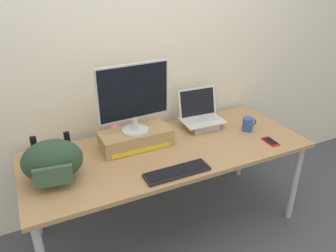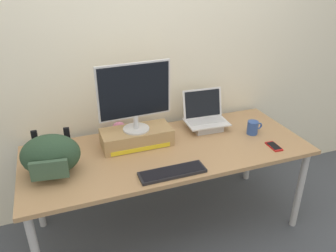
{
  "view_description": "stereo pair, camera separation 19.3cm",
  "coord_description": "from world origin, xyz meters",
  "px_view_note": "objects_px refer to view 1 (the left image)",
  "views": [
    {
      "loc": [
        -0.89,
        -1.85,
        1.91
      ],
      "look_at": [
        0.0,
        0.0,
        0.9
      ],
      "focal_mm": 35.39,
      "sensor_mm": 36.0,
      "label": 1
    },
    {
      "loc": [
        -0.71,
        -1.93,
        1.91
      ],
      "look_at": [
        0.0,
        0.0,
        0.9
      ],
      "focal_mm": 35.39,
      "sensor_mm": 36.0,
      "label": 2
    }
  ],
  "objects_px": {
    "open_laptop": "(201,120)",
    "plush_toy": "(116,131)",
    "cell_phone": "(270,141)",
    "external_keyboard": "(177,172)",
    "messenger_backpack": "(53,161)",
    "toner_box_yellow": "(136,139)",
    "desktop_monitor": "(134,96)",
    "coffee_mug": "(248,124)"
  },
  "relations": [
    {
      "from": "open_laptop",
      "to": "plush_toy",
      "type": "xyz_separation_m",
      "value": [
        -0.68,
        0.12,
        -0.01
      ]
    },
    {
      "from": "external_keyboard",
      "to": "messenger_backpack",
      "type": "xyz_separation_m",
      "value": [
        -0.7,
        0.27,
        0.12
      ]
    },
    {
      "from": "external_keyboard",
      "to": "coffee_mug",
      "type": "xyz_separation_m",
      "value": [
        0.78,
        0.3,
        0.04
      ]
    },
    {
      "from": "desktop_monitor",
      "to": "cell_phone",
      "type": "relative_size",
      "value": 3.7
    },
    {
      "from": "desktop_monitor",
      "to": "open_laptop",
      "type": "relative_size",
      "value": 1.52
    },
    {
      "from": "messenger_backpack",
      "to": "coffee_mug",
      "type": "relative_size",
      "value": 3.08
    },
    {
      "from": "toner_box_yellow",
      "to": "coffee_mug",
      "type": "xyz_separation_m",
      "value": [
        0.89,
        -0.14,
        -0.01
      ]
    },
    {
      "from": "desktop_monitor",
      "to": "external_keyboard",
      "type": "bearing_deg",
      "value": -78.89
    },
    {
      "from": "desktop_monitor",
      "to": "messenger_backpack",
      "type": "distance_m",
      "value": 0.67
    },
    {
      "from": "external_keyboard",
      "to": "messenger_backpack",
      "type": "height_order",
      "value": "messenger_backpack"
    },
    {
      "from": "open_laptop",
      "to": "messenger_backpack",
      "type": "distance_m",
      "value": 1.21
    },
    {
      "from": "toner_box_yellow",
      "to": "open_laptop",
      "type": "distance_m",
      "value": 0.6
    },
    {
      "from": "messenger_backpack",
      "to": "coffee_mug",
      "type": "bearing_deg",
      "value": 8.87
    },
    {
      "from": "external_keyboard",
      "to": "messenger_backpack",
      "type": "bearing_deg",
      "value": 159.32
    },
    {
      "from": "open_laptop",
      "to": "plush_toy",
      "type": "distance_m",
      "value": 0.69
    },
    {
      "from": "external_keyboard",
      "to": "cell_phone",
      "type": "height_order",
      "value": "external_keyboard"
    },
    {
      "from": "open_laptop",
      "to": "desktop_monitor",
      "type": "bearing_deg",
      "value": -169.59
    },
    {
      "from": "toner_box_yellow",
      "to": "desktop_monitor",
      "type": "height_order",
      "value": "desktop_monitor"
    },
    {
      "from": "open_laptop",
      "to": "cell_phone",
      "type": "height_order",
      "value": "open_laptop"
    },
    {
      "from": "messenger_backpack",
      "to": "cell_phone",
      "type": "height_order",
      "value": "messenger_backpack"
    },
    {
      "from": "open_laptop",
      "to": "coffee_mug",
      "type": "bearing_deg",
      "value": -33.36
    },
    {
      "from": "messenger_backpack",
      "to": "cell_phone",
      "type": "distance_m",
      "value": 1.53
    },
    {
      "from": "toner_box_yellow",
      "to": "messenger_backpack",
      "type": "relative_size",
      "value": 1.3
    },
    {
      "from": "external_keyboard",
      "to": "cell_phone",
      "type": "bearing_deg",
      "value": 4.52
    },
    {
      "from": "toner_box_yellow",
      "to": "open_laptop",
      "type": "bearing_deg",
      "value": 7.39
    },
    {
      "from": "open_laptop",
      "to": "plush_toy",
      "type": "bearing_deg",
      "value": 172.55
    },
    {
      "from": "messenger_backpack",
      "to": "plush_toy",
      "type": "bearing_deg",
      "value": 44.0
    },
    {
      "from": "toner_box_yellow",
      "to": "desktop_monitor",
      "type": "relative_size",
      "value": 0.97
    },
    {
      "from": "desktop_monitor",
      "to": "cell_phone",
      "type": "bearing_deg",
      "value": -25.24
    },
    {
      "from": "messenger_backpack",
      "to": "plush_toy",
      "type": "relative_size",
      "value": 3.7
    },
    {
      "from": "desktop_monitor",
      "to": "plush_toy",
      "type": "relative_size",
      "value": 4.93
    },
    {
      "from": "plush_toy",
      "to": "external_keyboard",
      "type": "bearing_deg",
      "value": -73.05
    },
    {
      "from": "desktop_monitor",
      "to": "coffee_mug",
      "type": "distance_m",
      "value": 0.96
    },
    {
      "from": "desktop_monitor",
      "to": "cell_phone",
      "type": "height_order",
      "value": "desktop_monitor"
    },
    {
      "from": "cell_phone",
      "to": "open_laptop",
      "type": "bearing_deg",
      "value": 128.62
    },
    {
      "from": "cell_phone",
      "to": "plush_toy",
      "type": "distance_m",
      "value": 1.16
    },
    {
      "from": "toner_box_yellow",
      "to": "plush_toy",
      "type": "xyz_separation_m",
      "value": [
        -0.08,
        0.2,
        -0.01
      ]
    },
    {
      "from": "toner_box_yellow",
      "to": "plush_toy",
      "type": "relative_size",
      "value": 4.81
    },
    {
      "from": "desktop_monitor",
      "to": "coffee_mug",
      "type": "bearing_deg",
      "value": -12.04
    },
    {
      "from": "toner_box_yellow",
      "to": "external_keyboard",
      "type": "xyz_separation_m",
      "value": [
        0.11,
        -0.44,
        -0.05
      ]
    },
    {
      "from": "desktop_monitor",
      "to": "external_keyboard",
      "type": "height_order",
      "value": "desktop_monitor"
    },
    {
      "from": "toner_box_yellow",
      "to": "external_keyboard",
      "type": "bearing_deg",
      "value": -75.92
    }
  ]
}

